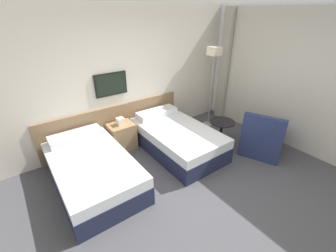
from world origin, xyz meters
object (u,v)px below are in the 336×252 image
at_px(bed_near_door, 92,170).
at_px(side_table, 221,128).
at_px(nightstand, 122,136).
at_px(armchair, 263,139).
at_px(bed_near_window, 176,138).
at_px(floor_lamp, 214,61).

distance_m(bed_near_door, side_table, 2.64).
relative_size(nightstand, armchair, 0.64).
height_order(nightstand, armchair, armchair).
relative_size(bed_near_window, nightstand, 2.80).
xyz_separation_m(nightstand, side_table, (1.74, -1.09, 0.10)).
bearing_deg(bed_near_door, bed_near_window, 0.00).
relative_size(floor_lamp, side_table, 3.46).
distance_m(floor_lamp, armchair, 1.97).
relative_size(bed_near_window, floor_lamp, 1.03).
height_order(nightstand, side_table, nightstand).
height_order(floor_lamp, armchair, floor_lamp).
xyz_separation_m(bed_near_door, armchair, (3.08, -1.06, 0.02)).
relative_size(bed_near_door, armchair, 1.80).
bearing_deg(floor_lamp, side_table, -119.75).
distance_m(bed_near_door, nightstand, 1.11).
bearing_deg(bed_near_door, floor_lamp, 8.01).
distance_m(side_table, armchair, 0.83).
distance_m(bed_near_window, floor_lamp, 1.92).
xyz_separation_m(bed_near_door, bed_near_window, (1.73, 0.00, 0.00)).
xyz_separation_m(nightstand, floor_lamp, (2.21, -0.27, 1.28)).
distance_m(floor_lamp, side_table, 1.51).
bearing_deg(side_table, nightstand, 148.00).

